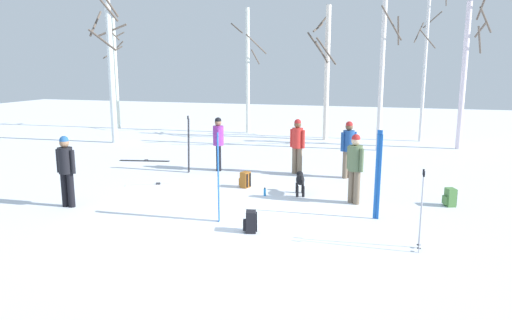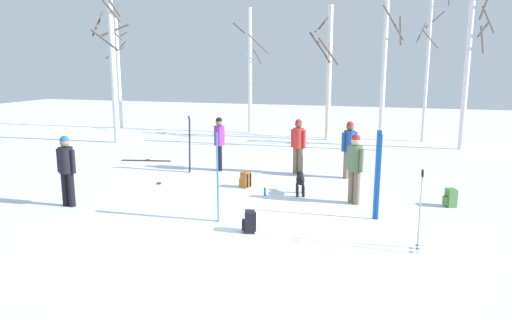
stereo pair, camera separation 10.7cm
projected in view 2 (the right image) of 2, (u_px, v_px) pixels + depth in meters
name	position (u px, v px, depth m)	size (l,w,h in m)	color
ground_plane	(224.00, 215.00, 10.92)	(60.00, 60.00, 0.00)	white
person_0	(298.00, 143.00, 14.85)	(0.50, 0.34, 1.72)	#72604C
person_1	(66.00, 166.00, 11.42)	(0.52, 0.34, 1.72)	black
person_2	(349.00, 146.00, 14.27)	(0.43, 0.36, 1.72)	#72604C
person_3	(355.00, 164.00, 11.64)	(0.42, 0.37, 1.72)	#72604C
person_4	(219.00, 140.00, 15.36)	(0.34, 0.49, 1.72)	black
dog	(300.00, 180.00, 12.57)	(0.35, 0.88, 0.57)	black
ski_pair_planted_0	(378.00, 176.00, 10.44)	(0.14, 0.06, 1.98)	blue
ski_pair_planted_1	(218.00, 178.00, 10.28)	(0.05, 0.16, 1.95)	blue
ski_pair_planted_2	(190.00, 144.00, 15.14)	(0.04, 0.24, 1.79)	black
ski_pair_lying_0	(146.00, 161.00, 17.06)	(1.78, 0.51, 0.05)	black
ski_pair_lying_1	(160.00, 184.00, 13.71)	(1.80, 1.01, 0.05)	white
ski_poles_0	(420.00, 209.00, 8.67)	(0.07, 0.28, 1.51)	#B2B2BC
backpack_0	(245.00, 180.00, 13.34)	(0.33, 0.31, 0.44)	#99591E
backpack_1	(249.00, 222.00, 9.77)	(0.33, 0.30, 0.44)	black
backpack_2	(450.00, 198.00, 11.52)	(0.34, 0.32, 0.44)	#4C7F3F
water_bottle_0	(265.00, 192.00, 12.49)	(0.06, 0.06, 0.22)	#1E72BF
birch_tree_0	(118.00, 72.00, 25.33)	(1.18, 1.19, 5.71)	silver
birch_tree_1	(113.00, 65.00, 20.46)	(1.48, 1.52, 6.28)	silver
birch_tree_2	(250.00, 70.00, 23.43)	(1.75, 1.27, 6.02)	white
birch_tree_3	(328.00, 70.00, 21.22)	(1.42, 1.55, 5.88)	silver
birch_tree_4	(385.00, 63.00, 18.43)	(0.83, 1.23, 6.59)	silver
birch_tree_5	(428.00, 64.00, 20.73)	(1.28, 1.33, 6.52)	silver
birch_tree_6	(468.00, 72.00, 18.81)	(1.02, 1.51, 6.14)	silver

